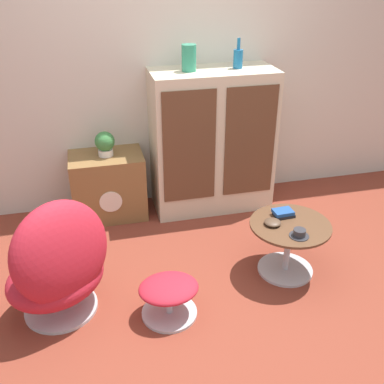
{
  "coord_description": "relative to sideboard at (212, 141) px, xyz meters",
  "views": [
    {
      "loc": [
        -0.67,
        -2.2,
        2.08
      ],
      "look_at": [
        0.0,
        0.56,
        0.55
      ],
      "focal_mm": 42.0,
      "sensor_mm": 36.0,
      "label": 1
    }
  ],
  "objects": [
    {
      "name": "coffee_table",
      "position": [
        0.26,
        -1.09,
        -0.37
      ],
      "size": [
        0.57,
        0.57,
        0.4
      ],
      "color": "#B7B7BC",
      "rests_on": "ground_plane"
    },
    {
      "name": "egg_chair",
      "position": [
        -1.3,
        -1.17,
        -0.24
      ],
      "size": [
        0.84,
        0.83,
        0.85
      ],
      "color": "#B7B7BC",
      "rests_on": "ground_plane"
    },
    {
      "name": "tv_console",
      "position": [
        -0.92,
        0.03,
        -0.34
      ],
      "size": [
        0.62,
        0.43,
        0.57
      ],
      "color": "brown",
      "rests_on": "ground_plane"
    },
    {
      "name": "vase_leftmost",
      "position": [
        -0.2,
        0.0,
        0.72
      ],
      "size": [
        0.12,
        0.12,
        0.21
      ],
      "color": "#2D8E6B",
      "rests_on": "sideboard"
    },
    {
      "name": "vase_inner_left",
      "position": [
        0.2,
        0.0,
        0.7
      ],
      "size": [
        0.08,
        0.08,
        0.24
      ],
      "color": "#196699",
      "rests_on": "sideboard"
    },
    {
      "name": "teacup",
      "position": [
        0.25,
        -1.25,
        -0.19
      ],
      "size": [
        0.13,
        0.13,
        0.05
      ],
      "color": "#2D2D33",
      "rests_on": "coffee_table"
    },
    {
      "name": "wall_back",
      "position": [
        -0.36,
        0.27,
        0.68
      ],
      "size": [
        6.4,
        0.06,
        2.6
      ],
      "color": "beige",
      "rests_on": "ground_plane"
    },
    {
      "name": "sideboard",
      "position": [
        0.0,
        0.0,
        0.0
      ],
      "size": [
        1.04,
        0.48,
        1.24
      ],
      "color": "beige",
      "rests_on": "ground_plane"
    },
    {
      "name": "ground_plane",
      "position": [
        -0.36,
        -1.3,
        -0.62
      ],
      "size": [
        12.0,
        12.0,
        0.0
      ],
      "primitive_type": "plane",
      "color": "brown"
    },
    {
      "name": "potted_plant",
      "position": [
        -0.91,
        0.03,
        0.06
      ],
      "size": [
        0.16,
        0.16,
        0.21
      ],
      "color": "silver",
      "rests_on": "tv_console"
    },
    {
      "name": "bowl",
      "position": [
        0.14,
        -1.07,
        -0.2
      ],
      "size": [
        0.12,
        0.12,
        0.04
      ],
      "color": "#4C3828",
      "rests_on": "coffee_table"
    },
    {
      "name": "ottoman",
      "position": [
        -0.66,
        -1.33,
        -0.45
      ],
      "size": [
        0.38,
        0.36,
        0.26
      ],
      "color": "#B7B7BC",
      "rests_on": "ground_plane"
    },
    {
      "name": "book_stack",
      "position": [
        0.25,
        -0.98,
        -0.19
      ],
      "size": [
        0.15,
        0.11,
        0.05
      ],
      "color": "black",
      "rests_on": "coffee_table"
    }
  ]
}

